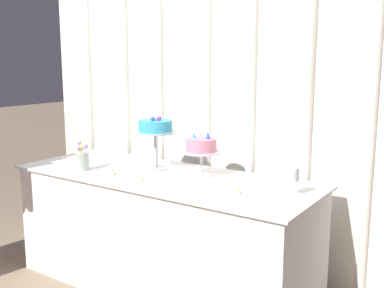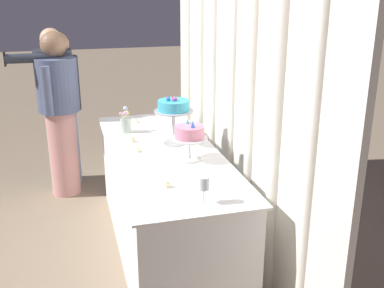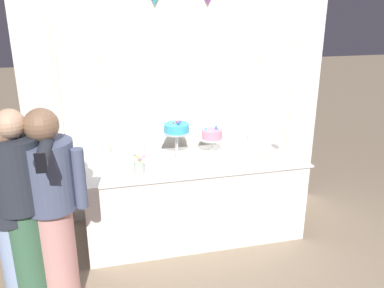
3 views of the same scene
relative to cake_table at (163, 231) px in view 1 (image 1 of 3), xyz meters
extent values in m
cube|color=white|center=(0.00, 0.54, 0.96)|extent=(3.10, 0.04, 2.70)
cylinder|color=white|center=(-1.20, 0.51, 0.96)|extent=(0.05, 0.05, 2.70)
cylinder|color=white|center=(-0.78, 0.51, 0.96)|extent=(0.09, 0.09, 2.70)
cylinder|color=white|center=(-0.42, 0.51, 0.96)|extent=(0.07, 0.07, 2.70)
cylinder|color=white|center=(0.02, 0.51, 0.96)|extent=(0.06, 0.06, 2.70)
cylinder|color=white|center=(0.38, 0.51, 0.96)|extent=(0.08, 0.08, 2.70)
cylinder|color=white|center=(0.78, 0.51, 0.96)|extent=(0.09, 0.09, 2.70)
cylinder|color=white|center=(1.18, 0.51, 0.96)|extent=(0.06, 0.06, 2.70)
cube|color=white|center=(0.00, 0.00, -0.01)|extent=(2.03, 0.73, 0.77)
cube|color=white|center=(0.00, 0.00, 0.38)|extent=(2.08, 0.78, 0.01)
cylinder|color=#B2B2B7|center=(-0.14, 0.11, 0.40)|extent=(0.16, 0.16, 0.01)
cylinder|color=#B2B2B7|center=(-0.14, 0.11, 0.52)|extent=(0.03, 0.03, 0.24)
cylinder|color=#B2B2B7|center=(-0.14, 0.11, 0.65)|extent=(0.29, 0.29, 0.01)
cylinder|color=#3DB2D1|center=(-0.14, 0.11, 0.69)|extent=(0.23, 0.23, 0.08)
sphere|color=purple|center=(-0.11, 0.11, 0.75)|extent=(0.03, 0.03, 0.03)
sphere|color=#DB333D|center=(-0.13, 0.13, 0.74)|extent=(0.02, 0.02, 0.02)
cone|color=#DB333D|center=(-0.17, 0.11, 0.75)|extent=(0.02, 0.02, 0.03)
sphere|color=blue|center=(-0.13, 0.07, 0.75)|extent=(0.03, 0.03, 0.03)
cylinder|color=silver|center=(0.22, 0.14, 0.40)|extent=(0.16, 0.16, 0.01)
cylinder|color=silver|center=(0.22, 0.14, 0.47)|extent=(0.02, 0.02, 0.14)
cylinder|color=silver|center=(0.22, 0.14, 0.55)|extent=(0.26, 0.26, 0.01)
cylinder|color=pink|center=(0.22, 0.14, 0.59)|extent=(0.20, 0.20, 0.08)
cone|color=blue|center=(0.26, 0.15, 0.66)|extent=(0.03, 0.03, 0.05)
cone|color=#2DB2B7|center=(0.16, 0.14, 0.65)|extent=(0.03, 0.03, 0.04)
cylinder|color=silver|center=(0.89, 0.03, 0.39)|extent=(0.06, 0.06, 0.00)
cylinder|color=silver|center=(0.89, 0.03, 0.44)|extent=(0.01, 0.01, 0.08)
cylinder|color=silver|center=(0.89, 0.03, 0.51)|extent=(0.07, 0.07, 0.07)
cylinder|color=#B2C1B2|center=(-0.54, -0.20, 0.45)|extent=(0.09, 0.09, 0.12)
sphere|color=#E5C666|center=(-0.54, -0.19, 0.55)|extent=(0.04, 0.04, 0.04)
sphere|color=#E5C666|center=(-0.53, -0.22, 0.54)|extent=(0.03, 0.03, 0.03)
sphere|color=#CC9EC6|center=(-0.50, -0.21, 0.56)|extent=(0.04, 0.04, 0.04)
sphere|color=silver|center=(-0.57, -0.20, 0.58)|extent=(0.04, 0.04, 0.04)
sphere|color=#CC9EC6|center=(-0.53, -0.24, 0.55)|extent=(0.03, 0.03, 0.03)
cylinder|color=beige|center=(-0.79, -0.07, 0.40)|extent=(0.04, 0.04, 0.02)
sphere|color=#F9CC4C|center=(-0.79, -0.07, 0.41)|extent=(0.01, 0.01, 0.01)
cylinder|color=beige|center=(-0.27, -0.19, 0.40)|extent=(0.05, 0.05, 0.02)
sphere|color=#F9CC4C|center=(-0.27, -0.19, 0.42)|extent=(0.01, 0.01, 0.01)
cylinder|color=beige|center=(-0.03, -0.18, 0.40)|extent=(0.04, 0.04, 0.02)
sphere|color=#F9CC4C|center=(-0.03, -0.18, 0.42)|extent=(0.01, 0.01, 0.01)
cylinder|color=beige|center=(0.63, -0.11, 0.40)|extent=(0.04, 0.04, 0.02)
sphere|color=#F9CC4C|center=(0.63, -0.11, 0.42)|extent=(0.01, 0.01, 0.01)
camera|label=1|loc=(1.82, -2.33, 1.13)|focal=43.07mm
camera|label=2|loc=(3.12, -0.65, 1.54)|focal=43.49mm
camera|label=3|loc=(-0.86, -3.44, 1.81)|focal=37.83mm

